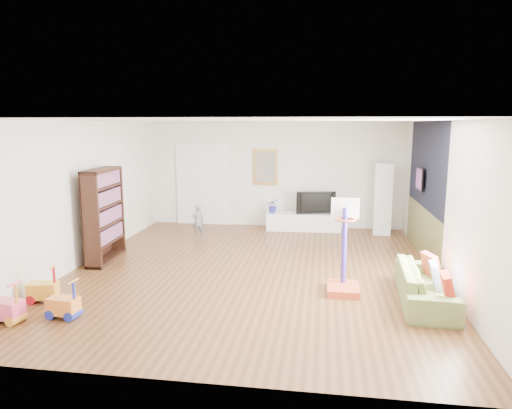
# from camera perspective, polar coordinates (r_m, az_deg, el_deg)

# --- Properties ---
(floor) EXTENTS (6.50, 7.50, 0.00)m
(floor) POSITION_cam_1_polar(r_m,az_deg,el_deg) (8.45, -0.40, -8.17)
(floor) COLOR brown
(floor) RESTS_ON ground
(ceiling) EXTENTS (6.50, 7.50, 0.00)m
(ceiling) POSITION_cam_1_polar(r_m,az_deg,el_deg) (8.03, -0.43, 10.46)
(ceiling) COLOR white
(ceiling) RESTS_ON ground
(wall_back) EXTENTS (6.50, 0.00, 2.70)m
(wall_back) POSITION_cam_1_polar(r_m,az_deg,el_deg) (11.82, 2.39, 3.75)
(wall_back) COLOR silver
(wall_back) RESTS_ON ground
(wall_front) EXTENTS (6.50, 0.00, 2.70)m
(wall_front) POSITION_cam_1_polar(r_m,az_deg,el_deg) (4.55, -7.75, -6.51)
(wall_front) COLOR white
(wall_front) RESTS_ON ground
(wall_left) EXTENTS (0.00, 7.50, 2.70)m
(wall_left) POSITION_cam_1_polar(r_m,az_deg,el_deg) (9.21, -20.83, 1.31)
(wall_left) COLOR white
(wall_left) RESTS_ON ground
(wall_right) EXTENTS (0.00, 7.50, 2.70)m
(wall_right) POSITION_cam_1_polar(r_m,az_deg,el_deg) (8.29, 22.38, 0.31)
(wall_right) COLOR white
(wall_right) RESTS_ON ground
(navy_accent) EXTENTS (0.01, 3.20, 1.70)m
(navy_accent) POSITION_cam_1_polar(r_m,az_deg,el_deg) (9.58, 20.52, 4.66)
(navy_accent) COLOR black
(navy_accent) RESTS_ON wall_right
(olive_wainscot) EXTENTS (0.01, 3.20, 1.00)m
(olive_wainscot) POSITION_cam_1_polar(r_m,az_deg,el_deg) (9.78, 20.04, -3.23)
(olive_wainscot) COLOR brown
(olive_wainscot) RESTS_ON wall_right
(doorway) EXTENTS (1.45, 0.06, 2.10)m
(doorway) POSITION_cam_1_polar(r_m,az_deg,el_deg) (12.17, -6.58, 2.44)
(doorway) COLOR white
(doorway) RESTS_ON ground
(painting_back) EXTENTS (0.62, 0.06, 0.92)m
(painting_back) POSITION_cam_1_polar(r_m,az_deg,el_deg) (11.79, 1.17, 4.71)
(painting_back) COLOR gold
(painting_back) RESTS_ON wall_back
(artwork_right) EXTENTS (0.04, 0.56, 0.46)m
(artwork_right) POSITION_cam_1_polar(r_m,az_deg,el_deg) (9.79, 19.80, 3.04)
(artwork_right) COLOR #7F3F8C
(artwork_right) RESTS_ON wall_right
(media_console) EXTENTS (1.87, 0.53, 0.43)m
(media_console) POSITION_cam_1_polar(r_m,az_deg,el_deg) (11.53, 5.96, -2.16)
(media_console) COLOR white
(media_console) RESTS_ON ground
(tall_cabinet) EXTENTS (0.42, 0.42, 1.73)m
(tall_cabinet) POSITION_cam_1_polar(r_m,az_deg,el_deg) (11.40, 15.56, 0.69)
(tall_cabinet) COLOR white
(tall_cabinet) RESTS_ON ground
(bookshelf) EXTENTS (0.40, 1.25, 1.80)m
(bookshelf) POSITION_cam_1_polar(r_m,az_deg,el_deg) (9.29, -18.46, -1.29)
(bookshelf) COLOR #331A11
(bookshelf) RESTS_ON ground
(sofa) EXTENTS (0.82, 1.88, 0.54)m
(sofa) POSITION_cam_1_polar(r_m,az_deg,el_deg) (7.36, 20.40, -9.41)
(sofa) COLOR olive
(sofa) RESTS_ON ground
(basketball_hoop) EXTENTS (0.52, 0.63, 1.49)m
(basketball_hoop) POSITION_cam_1_polar(r_m,az_deg,el_deg) (7.29, 11.01, -5.21)
(basketball_hoop) COLOR #C54927
(basketball_hoop) RESTS_ON ground
(ride_on_yellow) EXTENTS (0.47, 0.34, 0.56)m
(ride_on_yellow) POSITION_cam_1_polar(r_m,az_deg,el_deg) (7.63, -25.15, -8.98)
(ride_on_yellow) COLOR gold
(ride_on_yellow) RESTS_ON ground
(ride_on_orange) EXTENTS (0.43, 0.29, 0.55)m
(ride_on_orange) POSITION_cam_1_polar(r_m,az_deg,el_deg) (6.91, -22.98, -10.81)
(ride_on_orange) COLOR orange
(ride_on_orange) RESTS_ON ground
(ride_on_pink) EXTENTS (0.46, 0.32, 0.57)m
(ride_on_pink) POSITION_cam_1_polar(r_m,az_deg,el_deg) (7.10, -28.80, -10.63)
(ride_on_pink) COLOR #F54D72
(ride_on_pink) RESTS_ON ground
(child) EXTENTS (0.34, 0.30, 0.79)m
(child) POSITION_cam_1_polar(r_m,az_deg,el_deg) (10.81, -7.26, -2.05)
(child) COLOR slate
(child) RESTS_ON ground
(tv) EXTENTS (0.99, 0.34, 0.57)m
(tv) POSITION_cam_1_polar(r_m,az_deg,el_deg) (11.48, 7.40, 0.29)
(tv) COLOR black
(tv) RESTS_ON media_console
(vase_plant) EXTENTS (0.33, 0.29, 0.36)m
(vase_plant) POSITION_cam_1_polar(r_m,az_deg,el_deg) (11.51, 2.14, -0.14)
(vase_plant) COLOR #272895
(vase_plant) RESTS_ON media_console
(pillow_left) EXTENTS (0.15, 0.41, 0.41)m
(pillow_left) POSITION_cam_1_polar(r_m,az_deg,el_deg) (6.86, 22.86, -9.63)
(pillow_left) COLOR #B22714
(pillow_left) RESTS_ON sofa
(pillow_center) EXTENTS (0.14, 0.38, 0.37)m
(pillow_center) POSITION_cam_1_polar(r_m,az_deg,el_deg) (7.36, 21.54, -8.22)
(pillow_center) COLOR silver
(pillow_center) RESTS_ON sofa
(pillow_right) EXTENTS (0.21, 0.39, 0.37)m
(pillow_right) POSITION_cam_1_polar(r_m,az_deg,el_deg) (7.83, 21.00, -7.08)
(pillow_right) COLOR #BB3C29
(pillow_right) RESTS_ON sofa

